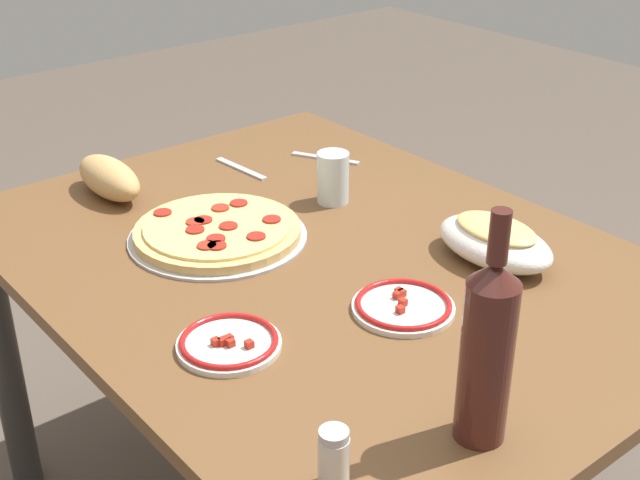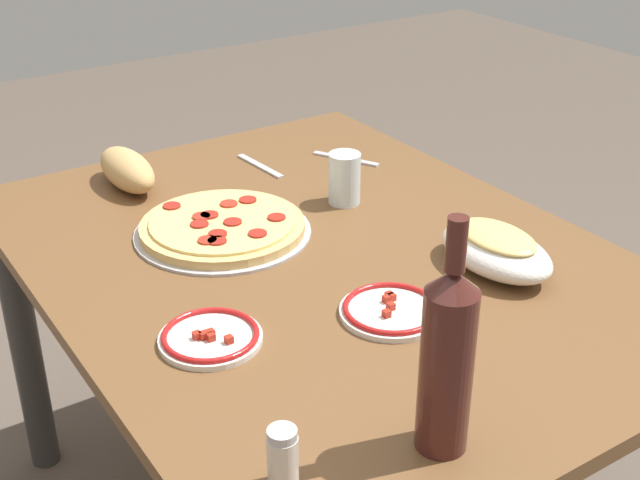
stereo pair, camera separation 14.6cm
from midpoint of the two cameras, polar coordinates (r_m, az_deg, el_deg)
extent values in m
cube|color=brown|center=(1.63, 2.57, -1.47)|extent=(1.33, 1.00, 0.03)
cylinder|color=#33302D|center=(2.46, 2.42, -0.63)|extent=(0.07, 0.07, 0.71)
cylinder|color=#33302D|center=(2.14, -17.16, -6.65)|extent=(0.07, 0.07, 0.71)
cylinder|color=#B7B7BC|center=(1.70, -4.03, 0.46)|extent=(0.35, 0.35, 0.01)
cylinder|color=#DBB26B|center=(1.69, -4.04, 0.82)|extent=(0.33, 0.33, 0.02)
cylinder|color=#EACC75|center=(1.69, -4.05, 1.19)|extent=(0.29, 0.29, 0.01)
cylinder|color=maroon|center=(1.67, -5.54, 1.01)|extent=(0.04, 0.04, 0.00)
cylinder|color=#B22D1E|center=(1.60, -4.92, -0.07)|extent=(0.04, 0.04, 0.00)
cylinder|color=maroon|center=(1.60, -4.26, -0.11)|extent=(0.04, 0.04, 0.00)
cylinder|color=#B22D1E|center=(1.70, -5.46, 1.52)|extent=(0.04, 0.04, 0.00)
cylinder|color=maroon|center=(1.75, -7.47, 2.21)|extent=(0.04, 0.04, 0.00)
cylinder|color=maroon|center=(1.62, -1.61, 0.38)|extent=(0.04, 0.04, 0.00)
cylinder|color=#B22D1E|center=(1.75, -3.70, 2.37)|extent=(0.04, 0.04, 0.00)
cylinder|color=maroon|center=(1.76, -2.46, 2.63)|extent=(0.04, 0.04, 0.00)
cylinder|color=maroon|center=(1.70, -4.93, 1.62)|extent=(0.04, 0.04, 0.00)
cylinder|color=maroon|center=(1.69, -0.43, 1.46)|extent=(0.04, 0.04, 0.00)
cylinder|color=maroon|center=(1.67, -3.34, 1.15)|extent=(0.04, 0.04, 0.00)
cylinder|color=maroon|center=(1.63, -4.27, 0.35)|extent=(0.04, 0.04, 0.00)
ellipsoid|color=white|center=(1.60, 14.17, -0.80)|extent=(0.24, 0.15, 0.07)
ellipsoid|color=#AD2819|center=(1.60, 14.22, -0.41)|extent=(0.20, 0.12, 0.03)
ellipsoid|color=#EACC75|center=(1.59, 14.29, 0.17)|extent=(0.17, 0.11, 0.02)
cylinder|color=#471E19|center=(1.12, 12.09, -8.65)|extent=(0.07, 0.07, 0.24)
cone|color=#471E19|center=(1.05, 12.79, -2.79)|extent=(0.07, 0.07, 0.03)
cylinder|color=#471E19|center=(1.03, 13.07, -0.38)|extent=(0.03, 0.03, 0.07)
cylinder|color=silver|center=(1.81, 3.95, 4.05)|extent=(0.07, 0.07, 0.11)
cylinder|color=white|center=(1.37, -4.24, -6.64)|extent=(0.17, 0.17, 0.01)
torus|color=red|center=(1.36, -4.25, -6.36)|extent=(0.16, 0.16, 0.01)
cube|color=#AD2819|center=(1.36, -5.13, -6.40)|extent=(0.01, 0.01, 0.01)
cube|color=#AD2819|center=(1.35, -4.18, -6.53)|extent=(0.01, 0.01, 0.01)
cube|color=#AD2819|center=(1.36, -4.69, -6.41)|extent=(0.01, 0.01, 0.01)
cube|color=#AD2819|center=(1.36, -4.23, -6.27)|extent=(0.01, 0.01, 0.01)
cube|color=#AD2819|center=(1.34, -2.97, -6.70)|extent=(0.01, 0.01, 0.01)
cylinder|color=white|center=(1.44, 7.65, -4.84)|extent=(0.17, 0.17, 0.01)
torus|color=red|center=(1.44, 7.67, -4.57)|extent=(0.16, 0.16, 0.01)
cube|color=#AD2819|center=(1.44, 7.63, -4.47)|extent=(0.01, 0.01, 0.01)
cube|color=#AD2819|center=(1.47, 7.44, -3.75)|extent=(0.01, 0.01, 0.01)
cube|color=#AD2819|center=(1.46, 7.33, -3.98)|extent=(0.01, 0.01, 0.01)
cube|color=#AD2819|center=(1.46, 7.67, -3.84)|extent=(0.01, 0.01, 0.01)
cube|color=#AD2819|center=(1.42, 7.40, -4.95)|extent=(0.01, 0.01, 0.01)
ellipsoid|color=tan|center=(1.92, -10.56, 4.56)|extent=(0.22, 0.09, 0.08)
cylinder|color=silver|center=(1.09, 1.46, -14.62)|extent=(0.04, 0.04, 0.07)
cylinder|color=#B7B7BC|center=(1.06, 1.49, -12.88)|extent=(0.04, 0.04, 0.01)
cube|color=#B7B7BC|center=(2.05, 3.77, 5.36)|extent=(0.16, 0.09, 0.00)
cube|color=#B7B7BC|center=(2.01, -1.93, 4.89)|extent=(0.17, 0.03, 0.00)
camera|label=1|loc=(0.07, -87.40, 1.34)|focal=48.24mm
camera|label=2|loc=(0.07, 92.60, -1.34)|focal=48.24mm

